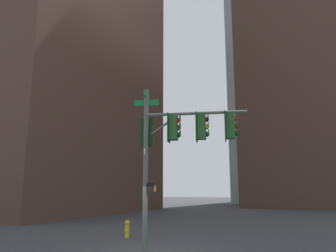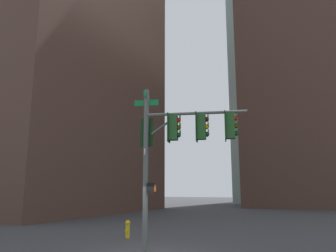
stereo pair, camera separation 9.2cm
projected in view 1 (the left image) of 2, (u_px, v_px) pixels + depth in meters
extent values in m
cylinder|color=#4C514C|center=(146.00, 168.00, 13.06)|extent=(0.20, 0.20, 6.44)
cylinder|color=#4C514C|center=(195.00, 113.00, 13.15)|extent=(1.06, 3.94, 0.12)
cylinder|color=#4C514C|center=(164.00, 125.00, 13.27)|extent=(0.32, 1.03, 0.75)
cube|color=#0F6B33|center=(147.00, 96.00, 13.63)|extent=(0.89, 0.24, 0.24)
cube|color=#0F6B33|center=(146.00, 103.00, 13.57)|extent=(0.26, 0.98, 0.24)
cube|color=white|center=(146.00, 152.00, 13.18)|extent=(0.44, 0.13, 0.24)
cube|color=#1E4C1E|center=(173.00, 128.00, 13.19)|extent=(0.41, 0.41, 1.00)
cube|color=black|center=(169.00, 128.00, 13.22)|extent=(0.54, 0.17, 1.16)
sphere|color=red|center=(178.00, 120.00, 13.21)|extent=(0.20, 0.20, 0.20)
cylinder|color=#1E4C1E|center=(180.00, 118.00, 13.22)|extent=(0.23, 0.09, 0.23)
sphere|color=#4C330A|center=(178.00, 128.00, 13.15)|extent=(0.20, 0.20, 0.20)
cylinder|color=#1E4C1E|center=(180.00, 125.00, 13.16)|extent=(0.23, 0.09, 0.23)
sphere|color=#0A3819|center=(178.00, 135.00, 13.10)|extent=(0.20, 0.20, 0.20)
cylinder|color=#1E4C1E|center=(180.00, 133.00, 13.10)|extent=(0.23, 0.09, 0.23)
cube|color=#1E4C1E|center=(201.00, 127.00, 13.01)|extent=(0.41, 0.41, 1.00)
cube|color=black|center=(197.00, 127.00, 13.04)|extent=(0.54, 0.17, 1.16)
sphere|color=#470A07|center=(206.00, 119.00, 13.03)|extent=(0.20, 0.20, 0.20)
cylinder|color=#1E4C1E|center=(208.00, 117.00, 13.04)|extent=(0.23, 0.09, 0.23)
sphere|color=#F29E0C|center=(207.00, 127.00, 12.98)|extent=(0.20, 0.20, 0.20)
cylinder|color=#1E4C1E|center=(208.00, 124.00, 12.98)|extent=(0.23, 0.09, 0.23)
sphere|color=#0A3819|center=(207.00, 134.00, 12.92)|extent=(0.20, 0.20, 0.20)
cylinder|color=#1E4C1E|center=(208.00, 132.00, 12.92)|extent=(0.23, 0.09, 0.23)
cube|color=#1E4C1E|center=(230.00, 126.00, 12.83)|extent=(0.41, 0.41, 1.00)
cube|color=black|center=(225.00, 126.00, 12.86)|extent=(0.54, 0.17, 1.16)
sphere|color=red|center=(235.00, 118.00, 12.85)|extent=(0.20, 0.20, 0.20)
cylinder|color=#1E4C1E|center=(237.00, 116.00, 12.86)|extent=(0.23, 0.09, 0.23)
sphere|color=#4C330A|center=(236.00, 126.00, 12.80)|extent=(0.20, 0.20, 0.20)
cylinder|color=#1E4C1E|center=(237.00, 124.00, 12.80)|extent=(0.23, 0.09, 0.23)
sphere|color=#0A3819|center=(236.00, 134.00, 12.74)|extent=(0.20, 0.20, 0.20)
cylinder|color=#1E4C1E|center=(237.00, 131.00, 12.75)|extent=(0.23, 0.09, 0.23)
cube|color=#1E4C1E|center=(148.00, 133.00, 13.63)|extent=(0.41, 0.41, 1.00)
cube|color=black|center=(147.00, 132.00, 13.45)|extent=(0.17, 0.54, 1.16)
sphere|color=red|center=(149.00, 127.00, 13.89)|extent=(0.20, 0.20, 0.20)
cylinder|color=#1E4C1E|center=(149.00, 125.00, 13.97)|extent=(0.09, 0.23, 0.23)
sphere|color=#4C330A|center=(149.00, 134.00, 13.83)|extent=(0.20, 0.20, 0.20)
cylinder|color=#1E4C1E|center=(149.00, 132.00, 13.91)|extent=(0.09, 0.23, 0.23)
sphere|color=#0A3819|center=(149.00, 141.00, 13.77)|extent=(0.20, 0.20, 0.20)
cylinder|color=#1E4C1E|center=(149.00, 139.00, 13.85)|extent=(0.09, 0.23, 0.23)
cube|color=black|center=(152.00, 188.00, 12.87)|extent=(0.41, 0.33, 0.40)
cube|color=#EA5914|center=(155.00, 188.00, 12.85)|extent=(0.25, 0.08, 0.28)
cylinder|color=gold|center=(127.00, 231.00, 16.65)|extent=(0.22, 0.22, 0.65)
sphere|color=gold|center=(127.00, 223.00, 16.73)|extent=(0.26, 0.26, 0.26)
cylinder|color=gold|center=(125.00, 231.00, 16.51)|extent=(0.10, 0.09, 0.09)
cube|color=#4C3328|center=(65.00, 31.00, 39.96)|extent=(23.82, 15.67, 42.54)
cube|color=#4C3328|center=(298.00, 59.00, 55.02)|extent=(22.51, 17.18, 47.72)
cube|color=#9EC6C1|center=(317.00, 15.00, 68.06)|extent=(23.63, 33.34, 75.57)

